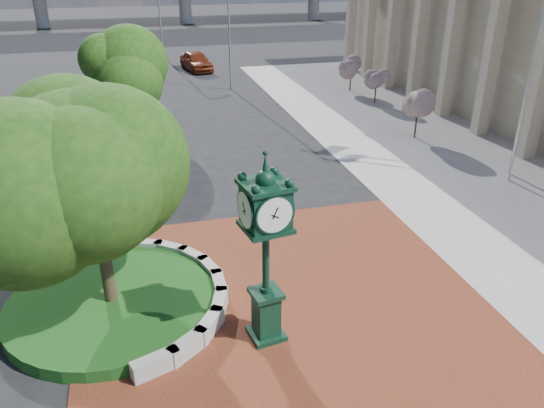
{
  "coord_description": "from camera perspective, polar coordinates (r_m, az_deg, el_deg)",
  "views": [
    {
      "loc": [
        -3.69,
        -13.65,
        9.61
      ],
      "look_at": [
        0.29,
        1.5,
        2.16
      ],
      "focal_mm": 35.0,
      "sensor_mm": 36.0,
      "label": 1
    }
  ],
  "objects": [
    {
      "name": "shrub_near",
      "position": [
        31.17,
        15.39,
        9.64
      ],
      "size": [
        1.2,
        1.2,
        2.2
      ],
      "color": "#38281C",
      "rests_on": "ground"
    },
    {
      "name": "street_lamp_near",
      "position": [
        41.22,
        -4.37,
        18.52
      ],
      "size": [
        1.72,
        0.79,
        7.99
      ],
      "color": "slate",
      "rests_on": "ground"
    },
    {
      "name": "tree_planter",
      "position": [
        14.93,
        -18.49,
        0.83
      ],
      "size": [
        5.2,
        5.2,
        6.33
      ],
      "color": "#38281C",
      "rests_on": "ground"
    },
    {
      "name": "street_lamp_far",
      "position": [
        56.13,
        -11.9,
        20.38
      ],
      "size": [
        1.84,
        0.97,
        8.75
      ],
      "color": "slate",
      "rests_on": "ground"
    },
    {
      "name": "grass_bed",
      "position": [
        16.64,
        -16.81,
        -10.27
      ],
      "size": [
        6.1,
        6.1,
        0.4
      ],
      "primitive_type": "cylinder",
      "color": "#123F14",
      "rests_on": "ground"
    },
    {
      "name": "post_clock",
      "position": [
        13.43,
        -0.68,
        -4.31
      ],
      "size": [
        1.27,
        1.27,
        5.37
      ],
      "color": "black",
      "rests_on": "ground"
    },
    {
      "name": "sidewalk",
      "position": [
        32.24,
        23.99,
        5.91
      ],
      "size": [
        20.0,
        50.0,
        0.04
      ],
      "primitive_type": "cube",
      "color": "#9E9B93",
      "rests_on": "ground"
    },
    {
      "name": "parked_car",
      "position": [
        49.44,
        -8.15,
        14.99
      ],
      "size": [
        2.83,
        5.19,
        1.68
      ],
      "primitive_type": "imported",
      "rotation": [
        0.0,
        0.0,
        0.18
      ],
      "color": "#61200D",
      "rests_on": "ground"
    },
    {
      "name": "flagpole_b",
      "position": [
        25.64,
        26.1,
        12.65
      ],
      "size": [
        1.46,
        0.67,
        9.81
      ],
      "color": "silver",
      "rests_on": "ground"
    },
    {
      "name": "shrub_mid",
      "position": [
        38.29,
        11.16,
        12.9
      ],
      "size": [
        1.2,
        1.2,
        2.2
      ],
      "color": "#38281C",
      "rests_on": "ground"
    },
    {
      "name": "flagpole_a",
      "position": [
        26.29,
        26.51,
        14.81
      ],
      "size": [
        1.68,
        0.88,
        11.52
      ],
      "color": "silver",
      "rests_on": "ground"
    },
    {
      "name": "tree_street",
      "position": [
        32.29,
        -15.38,
        13.19
      ],
      "size": [
        4.4,
        4.4,
        5.45
      ],
      "color": "#38281C",
      "rests_on": "ground"
    },
    {
      "name": "plaza",
      "position": [
        16.3,
        1.27,
        -10.6
      ],
      "size": [
        12.0,
        12.0,
        0.04
      ],
      "primitive_type": "cube",
      "color": "#602B16",
      "rests_on": "ground"
    },
    {
      "name": "shrub_far",
      "position": [
        41.6,
        8.51,
        14.07
      ],
      "size": [
        1.2,
        1.2,
        2.2
      ],
      "color": "#38281C",
      "rests_on": "ground"
    },
    {
      "name": "ground",
      "position": [
        17.1,
        0.35,
        -8.75
      ],
      "size": [
        200.0,
        200.0,
        0.0
      ],
      "primitive_type": "plane",
      "color": "black",
      "rests_on": "ground"
    },
    {
      "name": "planter_wall",
      "position": [
        16.57,
        -8.85,
        -9.21
      ],
      "size": [
        2.96,
        6.77,
        0.54
      ],
      "color": "#9E9B93",
      "rests_on": "ground"
    }
  ]
}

